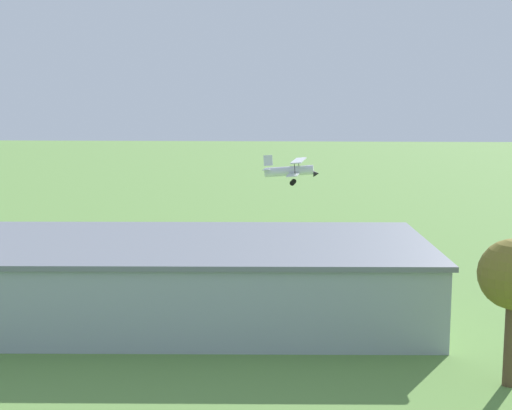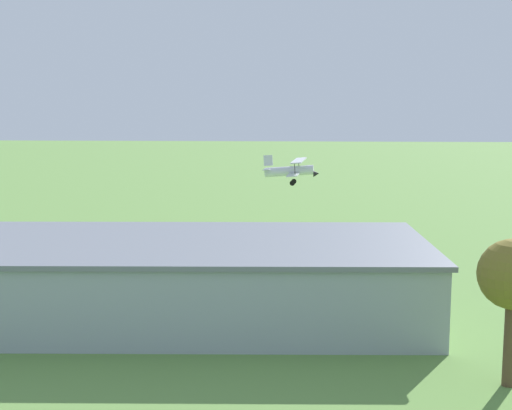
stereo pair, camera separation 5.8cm
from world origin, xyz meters
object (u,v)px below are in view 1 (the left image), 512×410
hangar (165,279)px  person_by_parked_cars (305,250)px  person_watching_takeoff (72,248)px  person_at_fence_line (4,250)px  car_orange (13,256)px  car_blue (380,262)px  person_walking_on_apron (246,250)px  person_crossing_taxiway (87,250)px  biplane (291,170)px

hangar → person_by_parked_cars: hangar is taller
person_watching_takeoff → person_at_fence_line: size_ratio=1.07×
car_orange → person_at_fence_line: car_orange is taller
car_blue → person_walking_on_apron: person_walking_on_apron is taller
car_blue → person_by_parked_cars: 8.28m
person_walking_on_apron → person_watching_takeoff: (17.85, 0.05, -0.00)m
person_watching_takeoff → person_crossing_taxiway: bearing=166.7°
car_orange → person_by_parked_cars: person_by_parked_cars is taller
car_blue → person_watching_takeoff: size_ratio=2.37×
car_orange → person_at_fence_line: 3.89m
hangar → car_blue: size_ratio=9.74×
hangar → person_walking_on_apron: bearing=-102.5°
person_at_fence_line → car_blue: bearing=174.8°
biplane → car_orange: bearing=38.6°
person_crossing_taxiway → person_walking_on_apron: (-16.20, -0.44, 0.04)m
biplane → car_blue: (-8.56, 21.53, -6.53)m
person_crossing_taxiway → biplane: bearing=-139.7°
person_at_fence_line → person_crossing_taxiway: bearing=-175.3°
car_blue → person_at_fence_line: bearing=-5.2°
person_by_parked_cars → person_at_fence_line: size_ratio=1.13×
hangar → biplane: size_ratio=4.79×
hangar → person_watching_takeoff: size_ratio=23.04×
hangar → person_by_parked_cars: size_ratio=21.83×
person_watching_takeoff → car_orange: bearing=43.7°
car_orange → person_crossing_taxiway: car_orange is taller
hangar → person_at_fence_line: bearing=-43.2°
person_crossing_taxiway → person_at_fence_line: 8.37m
hangar → car_blue: 23.37m
person_by_parked_cars → biplane: bearing=-84.6°
biplane → person_by_parked_cars: biplane is taller
biplane → person_walking_on_apron: biplane is taller
car_blue → person_at_fence_line: (37.49, -3.40, -0.04)m
car_blue → person_walking_on_apron: size_ratio=2.36×
person_by_parked_cars → person_watching_takeoff: bearing=0.1°
person_crossing_taxiway → person_walking_on_apron: person_walking_on_apron is taller
person_walking_on_apron → person_watching_takeoff: person_walking_on_apron is taller
car_blue → car_orange: (35.25, -0.22, 0.04)m
person_walking_on_apron → person_watching_takeoff: bearing=0.2°
car_orange → person_by_parked_cars: size_ratio=2.51×
hangar → person_at_fence_line: hangar is taller
hangar → person_crossing_taxiway: (11.76, -19.58, -2.06)m
car_orange → person_by_parked_cars: bearing=-171.4°
hangar → person_watching_takeoff: hangar is taller
person_watching_takeoff → person_walking_on_apron: bearing=-179.8°
person_crossing_taxiway → person_at_fence_line: size_ratio=1.03×
hangar → person_by_parked_cars: bearing=-117.6°
hangar → biplane: bearing=-103.4°
car_blue → person_walking_on_apron: 13.72m
car_orange → person_watching_takeoff: 6.17m
biplane → person_watching_takeoff: bearing=37.5°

